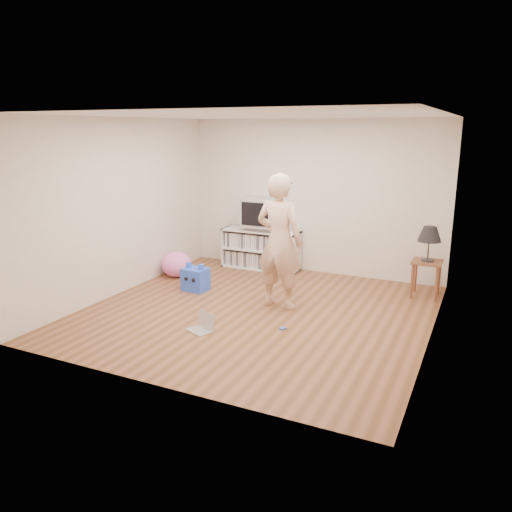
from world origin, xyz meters
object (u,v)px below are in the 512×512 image
object	(u,v)px
media_unit	(262,249)
plush_pink	(177,264)
side_table	(427,270)
person	(279,242)
dvd_deck	(261,228)
plush_blue	(195,279)
laptop	(203,326)
crt_tv	(261,212)
table_lamp	(430,235)

from	to	relation	value
media_unit	plush_pink	xyz separation A→B (m)	(-1.08, -1.09, -0.14)
side_table	person	xyz separation A→B (m)	(-1.80, -1.33, 0.52)
dvd_deck	plush_blue	bearing A→B (deg)	-104.07
side_table	person	distance (m)	2.30
laptop	crt_tv	bearing A→B (deg)	122.30
side_table	plush_pink	world-z (taller)	side_table
side_table	plush_blue	size ratio (longest dim) A/B	1.29
media_unit	person	distance (m)	2.10
crt_tv	table_lamp	size ratio (longest dim) A/B	1.17
crt_tv	plush_blue	bearing A→B (deg)	-104.10
plush_pink	person	bearing A→B (deg)	-16.31
table_lamp	plush_pink	bearing A→B (deg)	-169.81
table_lamp	plush_pink	world-z (taller)	table_lamp
crt_tv	plush_blue	size ratio (longest dim) A/B	1.41
side_table	laptop	size ratio (longest dim) A/B	1.43
side_table	laptop	distance (m)	3.45
media_unit	plush_pink	size ratio (longest dim) A/B	2.80
laptop	plush_pink	bearing A→B (deg)	153.42
person	laptop	bearing A→B (deg)	72.16
person	laptop	xyz separation A→B (m)	(-0.52, -1.19, -0.88)
person	plush_pink	size ratio (longest dim) A/B	3.76
crt_tv	person	world-z (taller)	person
crt_tv	plush_pink	bearing A→B (deg)	-135.10
crt_tv	laptop	world-z (taller)	crt_tv
side_table	table_lamp	size ratio (longest dim) A/B	1.07
dvd_deck	side_table	bearing A→B (deg)	-7.37
dvd_deck	plush_pink	distance (m)	1.61
person	plush_blue	size ratio (longest dim) A/B	4.39
table_lamp	dvd_deck	bearing A→B (deg)	172.63
dvd_deck	person	size ratio (longest dim) A/B	0.24
dvd_deck	side_table	size ratio (longest dim) A/B	0.82
side_table	table_lamp	bearing A→B (deg)	0.00
media_unit	side_table	distance (m)	2.89
laptop	plush_pink	distance (m)	2.43
media_unit	plush_pink	bearing A→B (deg)	-134.60
table_lamp	plush_blue	size ratio (longest dim) A/B	1.21
media_unit	dvd_deck	size ratio (longest dim) A/B	3.11
person	plush_blue	world-z (taller)	person
laptop	plush_blue	size ratio (longest dim) A/B	0.90
side_table	person	bearing A→B (deg)	-143.53
plush_blue	plush_pink	distance (m)	0.85
side_table	crt_tv	bearing A→B (deg)	172.70
table_lamp	plush_blue	xyz separation A→B (m)	(-3.26, -1.21, -0.76)
laptop	person	bearing A→B (deg)	88.11
dvd_deck	crt_tv	distance (m)	0.29
media_unit	crt_tv	xyz separation A→B (m)	(0.00, -0.02, 0.67)
person	plush_pink	distance (m)	2.34
plush_blue	media_unit	bearing A→B (deg)	79.27
media_unit	plush_pink	world-z (taller)	media_unit
side_table	plush_blue	distance (m)	3.48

